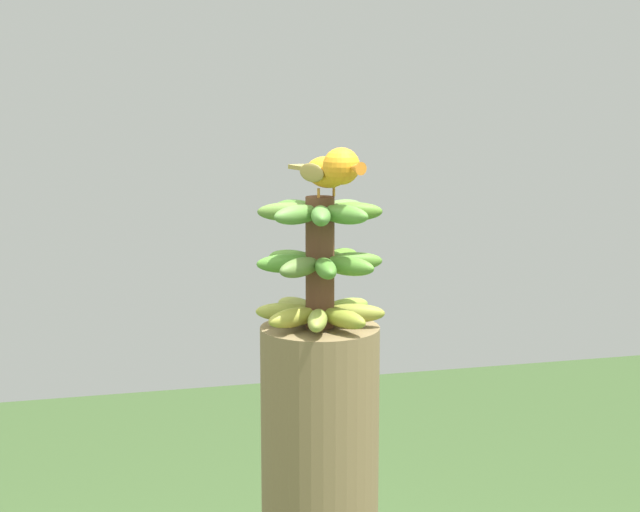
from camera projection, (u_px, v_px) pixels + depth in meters
banana_bunch at (320, 262)px, 1.84m from camera, size 0.24×0.24×0.24m
perched_bird at (333, 170)px, 1.79m from camera, size 0.22×0.09×0.09m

